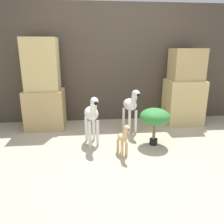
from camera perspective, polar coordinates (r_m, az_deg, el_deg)
name	(u,v)px	position (r m, az deg, el deg)	size (l,w,h in m)	color
ground_plane	(127,156)	(3.03, 3.95, -11.31)	(14.00, 14.00, 0.00)	#B2A88E
wall_back	(114,64)	(4.30, 0.55, 12.36)	(6.40, 0.08, 2.20)	#473D33
rock_pillar_left	(44,89)	(4.03, -17.44, 5.85)	(0.67, 0.53, 1.57)	tan
rock_pillar_right	(184,90)	(4.34, 18.35, 5.46)	(0.67, 0.53, 1.40)	#D1B775
zebra_right	(131,105)	(3.69, 4.95, 1.77)	(0.28, 0.49, 0.76)	white
zebra_left	(92,114)	(3.19, -5.26, -0.59)	(0.27, 0.49, 0.76)	white
giraffe_figurine	(123,138)	(2.93, 2.93, -6.85)	(0.17, 0.32, 0.47)	tan
potted_palm_front	(155,117)	(3.25, 11.14, -1.39)	(0.44, 0.44, 0.56)	black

